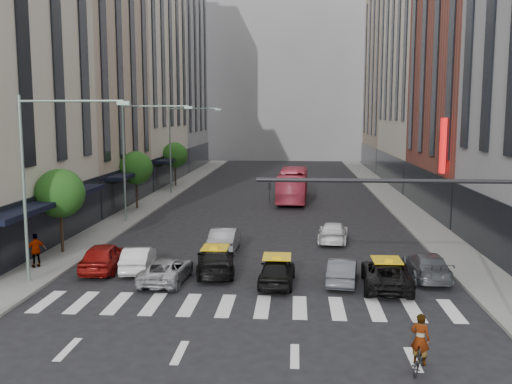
% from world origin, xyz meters
% --- Properties ---
extents(ground, '(160.00, 160.00, 0.00)m').
position_xyz_m(ground, '(0.00, 0.00, 0.00)').
color(ground, black).
rests_on(ground, ground).
extents(sidewalk_left, '(3.00, 96.00, 0.15)m').
position_xyz_m(sidewalk_left, '(-11.50, 30.00, 0.07)').
color(sidewalk_left, slate).
rests_on(sidewalk_left, ground).
extents(sidewalk_right, '(3.00, 96.00, 0.15)m').
position_xyz_m(sidewalk_right, '(11.50, 30.00, 0.07)').
color(sidewalk_right, slate).
rests_on(sidewalk_right, ground).
extents(building_left_b, '(8.00, 16.00, 24.00)m').
position_xyz_m(building_left_b, '(-17.00, 28.00, 12.00)').
color(building_left_b, tan).
rests_on(building_left_b, ground).
extents(building_left_c, '(8.00, 20.00, 36.00)m').
position_xyz_m(building_left_c, '(-17.00, 46.00, 18.00)').
color(building_left_c, beige).
rests_on(building_left_c, ground).
extents(building_left_d, '(8.00, 18.00, 30.00)m').
position_xyz_m(building_left_d, '(-17.00, 65.00, 15.00)').
color(building_left_d, gray).
rests_on(building_left_d, ground).
extents(building_right_b, '(8.00, 18.00, 26.00)m').
position_xyz_m(building_right_b, '(17.00, 27.00, 13.00)').
color(building_right_b, brown).
rests_on(building_right_b, ground).
extents(building_right_c, '(8.00, 20.00, 40.00)m').
position_xyz_m(building_right_c, '(17.00, 46.00, 20.00)').
color(building_right_c, beige).
rests_on(building_right_c, ground).
extents(building_right_d, '(8.00, 18.00, 28.00)m').
position_xyz_m(building_right_d, '(17.00, 65.00, 14.00)').
color(building_right_d, tan).
rests_on(building_right_d, ground).
extents(building_far, '(30.00, 10.00, 36.00)m').
position_xyz_m(building_far, '(0.00, 85.00, 18.00)').
color(building_far, gray).
rests_on(building_far, ground).
extents(tree_near, '(2.88, 2.88, 4.95)m').
position_xyz_m(tree_near, '(-11.80, 10.00, 3.65)').
color(tree_near, black).
rests_on(tree_near, sidewalk_left).
extents(tree_mid, '(2.88, 2.88, 4.95)m').
position_xyz_m(tree_mid, '(-11.80, 26.00, 3.65)').
color(tree_mid, black).
rests_on(tree_mid, sidewalk_left).
extents(tree_far, '(2.88, 2.88, 4.95)m').
position_xyz_m(tree_far, '(-11.80, 42.00, 3.65)').
color(tree_far, black).
rests_on(tree_far, sidewalk_left).
extents(streetlamp_near, '(5.38, 0.25, 9.00)m').
position_xyz_m(streetlamp_near, '(-10.04, 4.00, 5.90)').
color(streetlamp_near, gray).
rests_on(streetlamp_near, sidewalk_left).
extents(streetlamp_mid, '(5.38, 0.25, 9.00)m').
position_xyz_m(streetlamp_mid, '(-10.04, 20.00, 5.90)').
color(streetlamp_mid, gray).
rests_on(streetlamp_mid, sidewalk_left).
extents(streetlamp_far, '(5.38, 0.25, 9.00)m').
position_xyz_m(streetlamp_far, '(-10.04, 36.00, 5.90)').
color(streetlamp_far, gray).
rests_on(streetlamp_far, sidewalk_left).
extents(traffic_signal, '(10.10, 0.20, 6.00)m').
position_xyz_m(traffic_signal, '(7.69, -1.00, 4.47)').
color(traffic_signal, black).
rests_on(traffic_signal, ground).
extents(liberty_sign, '(0.30, 0.70, 4.00)m').
position_xyz_m(liberty_sign, '(12.60, 20.00, 6.00)').
color(liberty_sign, red).
rests_on(liberty_sign, ground).
extents(car_red, '(2.05, 4.54, 1.51)m').
position_xyz_m(car_red, '(-8.14, 6.65, 0.76)').
color(car_red, maroon).
rests_on(car_red, ground).
extents(car_white_front, '(1.81, 4.09, 1.31)m').
position_xyz_m(car_white_front, '(-6.31, 6.75, 0.65)').
color(car_white_front, silver).
rests_on(car_white_front, ground).
extents(car_silver, '(2.21, 4.44, 1.21)m').
position_xyz_m(car_silver, '(-4.37, 4.84, 0.61)').
color(car_silver, '#A2A2A7').
rests_on(car_silver, ground).
extents(taxi_left, '(2.56, 4.96, 1.38)m').
position_xyz_m(taxi_left, '(-2.15, 6.48, 0.69)').
color(taxi_left, black).
rests_on(taxi_left, ground).
extents(taxi_center, '(1.84, 4.17, 1.40)m').
position_xyz_m(taxi_center, '(1.11, 4.69, 0.70)').
color(taxi_center, black).
rests_on(taxi_center, ground).
extents(car_grey_mid, '(1.82, 3.97, 1.26)m').
position_xyz_m(car_grey_mid, '(4.30, 5.22, 0.63)').
color(car_grey_mid, '#45474D').
rests_on(car_grey_mid, ground).
extents(taxi_right, '(2.58, 4.99, 1.34)m').
position_xyz_m(taxi_right, '(6.33, 4.61, 0.67)').
color(taxi_right, black).
rests_on(taxi_right, ground).
extents(car_grey_curb, '(1.94, 4.62, 1.33)m').
position_xyz_m(car_grey_curb, '(8.63, 6.36, 0.67)').
color(car_grey_curb, '#484C51').
rests_on(car_grey_curb, ground).
extents(car_row2_left, '(1.60, 4.45, 1.46)m').
position_xyz_m(car_row2_left, '(-2.29, 11.55, 0.73)').
color(car_row2_left, gray).
rests_on(car_row2_left, ground).
extents(car_row2_right, '(2.28, 4.59, 1.28)m').
position_xyz_m(car_row2_right, '(4.44, 14.46, 0.64)').
color(car_row2_right, white).
rests_on(car_row2_right, ground).
extents(bus, '(2.98, 11.05, 3.05)m').
position_xyz_m(bus, '(1.70, 32.18, 1.53)').
color(bus, '#D93F5A').
rests_on(bus, ground).
extents(motorcycle, '(1.15, 1.67, 0.83)m').
position_xyz_m(motorcycle, '(6.01, -4.38, 0.42)').
color(motorcycle, black).
rests_on(motorcycle, ground).
extents(rider, '(0.72, 0.62, 1.68)m').
position_xyz_m(rider, '(6.01, -4.38, 1.67)').
color(rider, gray).
rests_on(rider, motorcycle).
extents(pedestrian_far, '(1.10, 1.03, 1.82)m').
position_xyz_m(pedestrian_far, '(-11.77, 6.54, 1.06)').
color(pedestrian_far, gray).
rests_on(pedestrian_far, sidewalk_left).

